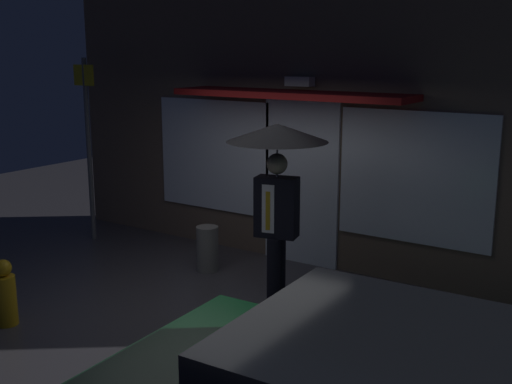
{
  "coord_description": "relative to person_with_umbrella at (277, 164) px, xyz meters",
  "views": [
    {
      "loc": [
        4.12,
        -5.1,
        2.85
      ],
      "look_at": [
        0.27,
        0.68,
        1.3
      ],
      "focal_mm": 44.83,
      "sensor_mm": 36.0,
      "label": 1
    }
  ],
  "objects": [
    {
      "name": "fire_hydrant",
      "position": [
        -2.12,
        -1.99,
        -1.31
      ],
      "size": [
        0.23,
        0.23,
        0.72
      ],
      "color": "gold",
      "rests_on": "ground"
    },
    {
      "name": "ground_plane",
      "position": [
        -0.55,
        -0.68,
        -1.64
      ],
      "size": [
        18.0,
        18.0,
        0.0
      ],
      "primitive_type": "plane",
      "color": "#423F44"
    },
    {
      "name": "person_with_umbrella",
      "position": [
        0.0,
        0.0,
        0.0
      ],
      "size": [
        1.1,
        1.1,
        2.08
      ],
      "rotation": [
        0.0,
        0.0,
        0.24
      ],
      "color": "black",
      "rests_on": "ground"
    },
    {
      "name": "street_sign_post",
      "position": [
        -3.73,
        0.69,
        -0.1
      ],
      "size": [
        0.4,
        0.07,
        2.73
      ],
      "color": "#595B60",
      "rests_on": "ground"
    },
    {
      "name": "sidewalk_bollard",
      "position": [
        -1.39,
        0.53,
        -1.34
      ],
      "size": [
        0.29,
        0.29,
        0.6
      ],
      "primitive_type": "cylinder",
      "color": "slate",
      "rests_on": "ground"
    },
    {
      "name": "building_facade",
      "position": [
        -0.55,
        1.66,
        0.4
      ],
      "size": [
        8.1,
        1.0,
        4.11
      ],
      "color": "brown",
      "rests_on": "ground"
    }
  ]
}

